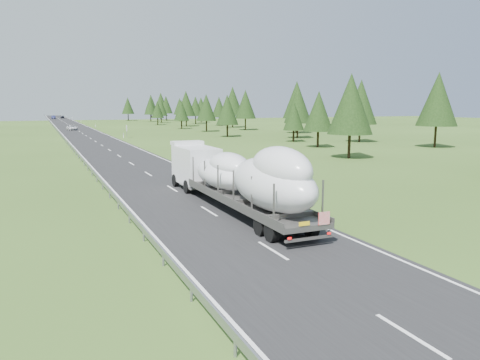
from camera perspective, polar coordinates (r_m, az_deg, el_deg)
name	(u,v)px	position (r m, az deg, el deg)	size (l,w,h in m)	color
ground	(273,251)	(22.52, 4.01, -8.61)	(400.00, 400.00, 0.00)	#314E1A
road_surface	(82,133)	(119.62, -18.69, 5.43)	(10.00, 400.00, 0.02)	black
guardrail	(58,131)	(119.21, -21.25, 5.56)	(0.10, 400.00, 0.76)	slate
marker_posts	(87,123)	(174.90, -18.13, 6.67)	(0.13, 350.08, 1.00)	silver
highway_sign	(127,129)	(100.61, -13.65, 6.06)	(0.08, 0.90, 2.60)	slate
tree_line_right	(234,105)	(129.89, -0.78, 9.12)	(28.42, 254.58, 12.64)	black
boat_truck	(238,175)	(30.13, -0.28, 0.62)	(3.07, 20.53, 4.70)	silver
distant_van	(72,128)	(134.94, -19.80, 6.04)	(2.31, 5.01, 1.39)	silver
distant_car_dark	(62,117)	(251.62, -20.83, 7.20)	(1.67, 4.16, 1.42)	black
distant_car_blue	(53,117)	(243.69, -21.79, 7.12)	(1.69, 4.84, 1.60)	#161A3E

